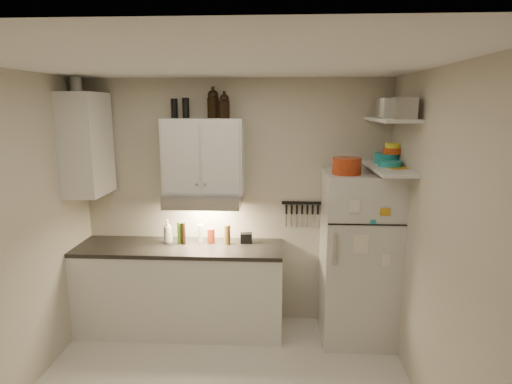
{
  "coord_description": "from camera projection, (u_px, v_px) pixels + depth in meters",
  "views": [
    {
      "loc": [
        0.46,
        -2.91,
        2.32
      ],
      "look_at": [
        0.25,
        0.9,
        1.55
      ],
      "focal_mm": 30.0,
      "sensor_mm": 36.0,
      "label": 1
    }
  ],
  "objects": [
    {
      "name": "oil_bottle",
      "position": [
        179.0,
        233.0,
        4.41
      ],
      "size": [
        0.05,
        0.05,
        0.23
      ],
      "primitive_type": "cylinder",
      "rotation": [
        0.0,
        0.0,
        -0.06
      ],
      "color": "#3E6619",
      "rests_on": "countertop"
    },
    {
      "name": "bowl_teal",
      "position": [
        386.0,
        158.0,
        4.14
      ],
      "size": [
        0.23,
        0.23,
        0.09
      ],
      "primitive_type": "cylinder",
      "color": "teal",
      "rests_on": "shelf_lo"
    },
    {
      "name": "fridge",
      "position": [
        358.0,
        257.0,
        4.23
      ],
      "size": [
        0.7,
        0.68,
        1.7
      ],
      "primitive_type": "cube",
      "color": "silver",
      "rests_on": "floor"
    },
    {
      "name": "upper_cabinet",
      "position": [
        204.0,
        156.0,
        4.29
      ],
      "size": [
        0.8,
        0.33,
        0.75
      ],
      "primitive_type": "cube",
      "color": "white",
      "rests_on": "back_wall"
    },
    {
      "name": "stock_pot",
      "position": [
        388.0,
        108.0,
        4.14
      ],
      "size": [
        0.28,
        0.28,
        0.18
      ],
      "primitive_type": "cylinder",
      "rotation": [
        0.0,
        0.0,
        0.15
      ],
      "color": "silver",
      "rests_on": "shelf_hi"
    },
    {
      "name": "back_wall",
      "position": [
        236.0,
        203.0,
        4.55
      ],
      "size": [
        3.2,
        0.02,
        2.6
      ],
      "primitive_type": "cube",
      "color": "#BCB4A1",
      "rests_on": "ground"
    },
    {
      "name": "growler_b",
      "position": [
        224.0,
        106.0,
        4.18
      ],
      "size": [
        0.12,
        0.12,
        0.24
      ],
      "primitive_type": null,
      "rotation": [
        0.0,
        0.0,
        -0.25
      ],
      "color": "black",
      "rests_on": "upper_cabinet"
    },
    {
      "name": "pepper_mill",
      "position": [
        227.0,
        235.0,
        4.39
      ],
      "size": [
        0.08,
        0.08,
        0.2
      ],
      "primitive_type": "cylinder",
      "rotation": [
        0.0,
        0.0,
        0.34
      ],
      "color": "brown",
      "rests_on": "countertop"
    },
    {
      "name": "spice_jar",
      "position": [
        377.0,
        169.0,
        4.01
      ],
      "size": [
        0.06,
        0.06,
        0.09
      ],
      "primitive_type": "cylinder",
      "rotation": [
        0.0,
        0.0,
        0.1
      ],
      "color": "silver",
      "rests_on": "fridge"
    },
    {
      "name": "shelf_lo",
      "position": [
        388.0,
        168.0,
        3.91
      ],
      "size": [
        0.3,
        0.95,
        0.03
      ],
      "primitive_type": "cube",
      "color": "white",
      "rests_on": "right_wall"
    },
    {
      "name": "countertop",
      "position": [
        179.0,
        248.0,
        4.36
      ],
      "size": [
        2.1,
        0.62,
        0.04
      ],
      "primitive_type": "cube",
      "color": "black",
      "rests_on": "base_cabinet"
    },
    {
      "name": "ceiling",
      "position": [
        211.0,
        61.0,
        2.82
      ],
      "size": [
        3.2,
        3.0,
        0.02
      ],
      "primitive_type": "cube",
      "color": "white",
      "rests_on": "ground"
    },
    {
      "name": "thermos_b",
      "position": [
        174.0,
        108.0,
        4.27
      ],
      "size": [
        0.07,
        0.07,
        0.19
      ],
      "primitive_type": "cylinder",
      "rotation": [
        0.0,
        0.0,
        -0.07
      ],
      "color": "black",
      "rests_on": "upper_cabinet"
    },
    {
      "name": "side_cabinet",
      "position": [
        87.0,
        144.0,
        4.2
      ],
      "size": [
        0.33,
        0.55,
        1.0
      ],
      "primitive_type": "cube",
      "color": "white",
      "rests_on": "left_wall"
    },
    {
      "name": "vinegar_bottle",
      "position": [
        183.0,
        234.0,
        4.39
      ],
      "size": [
        0.05,
        0.05,
        0.22
      ],
      "primitive_type": "cylinder",
      "rotation": [
        0.0,
        0.0,
        -0.09
      ],
      "color": "black",
      "rests_on": "countertop"
    },
    {
      "name": "growler_a",
      "position": [
        213.0,
        104.0,
        4.26
      ],
      "size": [
        0.15,
        0.15,
        0.29
      ],
      "primitive_type": null,
      "rotation": [
        0.0,
        0.0,
        -0.26
      ],
      "color": "black",
      "rests_on": "upper_cabinet"
    },
    {
      "name": "dutch_oven",
      "position": [
        347.0,
        166.0,
        3.94
      ],
      "size": [
        0.3,
        0.3,
        0.15
      ],
      "primitive_type": "cylinder",
      "rotation": [
        0.0,
        0.0,
        0.13
      ],
      "color": "#9F3012",
      "rests_on": "fridge"
    },
    {
      "name": "caddy",
      "position": [
        246.0,
        238.0,
        4.44
      ],
      "size": [
        0.13,
        0.09,
        0.1
      ],
      "primitive_type": "cube",
      "rotation": [
        0.0,
        0.0,
        0.06
      ],
      "color": "black",
      "rests_on": "countertop"
    },
    {
      "name": "right_wall",
      "position": [
        443.0,
        255.0,
        2.99
      ],
      "size": [
        0.02,
        3.0,
        2.6
      ],
      "primitive_type": "cube",
      "color": "#BCB4A1",
      "rests_on": "ground"
    },
    {
      "name": "base_cabinet",
      "position": [
        181.0,
        290.0,
        4.45
      ],
      "size": [
        2.1,
        0.6,
        0.88
      ],
      "primitive_type": "cube",
      "color": "white",
      "rests_on": "floor"
    },
    {
      "name": "tin_a",
      "position": [
        394.0,
        108.0,
        3.67
      ],
      "size": [
        0.21,
        0.19,
        0.17
      ],
      "primitive_type": "cube",
      "rotation": [
        0.0,
        0.0,
        -0.25
      ],
      "color": "#AAAAAD",
      "rests_on": "shelf_hi"
    },
    {
      "name": "book_stack",
      "position": [
        396.0,
        171.0,
        3.86
      ],
      "size": [
        0.25,
        0.28,
        0.08
      ],
      "primitive_type": "cube",
      "rotation": [
        0.0,
        0.0,
        0.29
      ],
      "color": "#C88F19",
      "rests_on": "fridge"
    },
    {
      "name": "bowl_yellow",
      "position": [
        393.0,
        145.0,
        4.08
      ],
      "size": [
        0.15,
        0.15,
        0.05
      ],
      "primitive_type": "cylinder",
      "color": "yellow",
      "rests_on": "bowl_orange"
    },
    {
      "name": "clear_bottle",
      "position": [
        201.0,
        233.0,
        4.45
      ],
      "size": [
        0.08,
        0.08,
        0.19
      ],
      "primitive_type": "cylinder",
      "rotation": [
        0.0,
        0.0,
        -0.36
      ],
      "color": "silver",
      "rests_on": "countertop"
    },
    {
      "name": "tin_b",
      "position": [
        404.0,
        108.0,
        3.44
      ],
      "size": [
        0.18,
        0.18,
        0.17
      ],
      "primitive_type": "cube",
      "rotation": [
        0.0,
        0.0,
        -0.04
      ],
      "color": "#AAAAAD",
      "rests_on": "shelf_hi"
    },
    {
      "name": "thermos_a",
      "position": [
        186.0,
        108.0,
        4.23
      ],
      "size": [
        0.09,
        0.09,
        0.2
      ],
      "primitive_type": "cylinder",
      "rotation": [
        0.0,
        0.0,
        -0.42
      ],
      "color": "black",
      "rests_on": "upper_cabinet"
    },
    {
      "name": "plates",
      "position": [
        390.0,
        164.0,
        3.92
      ],
      "size": [
        0.25,
        0.25,
        0.05
      ],
      "primitive_type": "cylinder",
      "rotation": [
        0.0,
        0.0,
        0.18
      ],
      "color": "teal",
      "rests_on": "shelf_lo"
    },
    {
      "name": "knife_strip",
      "position": [
        302.0,
        203.0,
        4.49
      ],
      "size": [
        0.42,
        0.02,
        0.03
      ],
      "primitive_type": "cube",
      "color": "black",
      "rests_on": "back_wall"
    },
    {
      "name": "soap_bottle",
      "position": [
        168.0,
        230.0,
        4.42
      ],
      "size": [
        0.12,
        0.12,
        0.28
      ],
      "primitive_type": "imported",
      "rotation": [
        0.0,
        0.0,
        0.13
      ],
      "color": "white",
      "rests_on": "countertop"
    },
    {
      "name": "shelf_hi",
      "position": [
        391.0,
        120.0,
        3.82
      ],
      "size": [
        0.3,
        0.95,
        0.03
      ],
      "primitive_type": "cube",
      "color": "white",
      "rests_on": "right_wall"
    },
    {
      "name": "red_jar",
      "position": [
        211.0,
        236.0,
        4.43
      ],
      "size": [
        0.09,
        0.09,
        0.16
      ],
      "primitive_type": "cylinder",
      "rotation": [
        0.0,
        0.0,
        0.15
      ],
      "color": "#9F3012",
      "rests_on": "countertop"
    },
    {
      "name": "bowl_orange",
      "position": [
        393.0,
        151.0,
        4.09
      ],
      "size": [
        0.19,
        0.19,
        0.06
      ],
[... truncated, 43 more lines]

